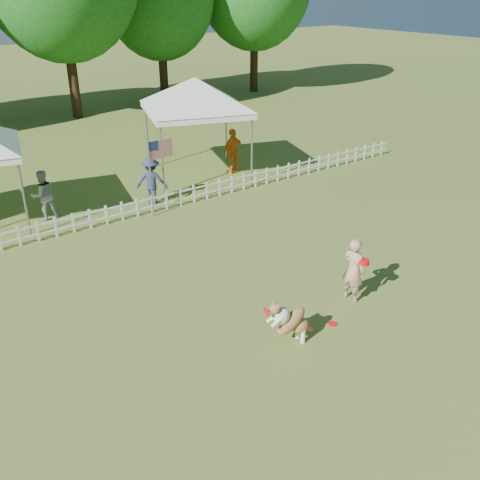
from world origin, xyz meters
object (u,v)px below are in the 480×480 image
Objects in this scene: dog at (292,321)px; canopy_tent_right at (197,130)px; spectator_b at (152,181)px; spectator_a at (43,195)px; handler at (353,270)px; frisbee_on_turf at (332,324)px; flag_pole at (151,180)px; spectator_c at (233,151)px.

canopy_tent_right is at bearing 76.69° from dog.
canopy_tent_right reaches higher than spectator_b.
handler is at bearing 112.79° from spectator_a.
canopy_tent_right is 3.11m from spectator_b.
handler is 9.55m from spectator_a.
dog is 0.69× the size of spectator_a.
handler is 7.89m from spectator_b.
frisbee_on_turf is 7.46m from flag_pole.
frisbee_on_turf is 9.63m from spectator_a.
spectator_b is (0.48, 0.94, -0.41)m from flag_pole.
dog is 0.45× the size of flag_pole.
flag_pole reaches higher than frisbee_on_turf.
handler is 9.45m from canopy_tent_right.
spectator_b is at bearing 89.64° from frisbee_on_turf.
spectator_a is at bearing 109.16° from frisbee_on_turf.
spectator_a is at bearing 110.45° from dog.
dog is 0.63× the size of spectator_c.
handler is 1.43× the size of dog.
frisbee_on_turf is at bearing -87.70° from canopy_tent_right.
frisbee_on_turf is 10.14m from spectator_c.
flag_pole is 1.52× the size of spectator_b.
handler is 7.54× the size of frisbee_on_turf.
spectator_b is (1.19, 8.29, 0.24)m from dog.
handler is 1.00× the size of spectator_a.
spectator_a is at bearing -6.83° from spectator_c.
handler is at bearing -84.87° from flag_pole.
spectator_a is (-2.72, 1.71, -0.42)m from flag_pole.
dog is at bearing -93.79° from canopy_tent_right.
canopy_tent_right is 1.48× the size of flag_pole.
spectator_b is at bearing 89.75° from dog.
dog is 1.26m from frisbee_on_turf.
flag_pole is 1.13m from spectator_b.
frisbee_on_turf is at bearing -93.47° from flag_pole.
canopy_tent_right reaches higher than frisbee_on_turf.
dog is 0.30× the size of canopy_tent_right.
flag_pole is (-1.45, 6.88, 0.42)m from handler.
flag_pole reaches higher than spectator_a.
canopy_tent_right is at bearing 30.97° from flag_pole.
frisbee_on_turf is at bearing 106.03° from spectator_a.
handler is 1.36m from frisbee_on_turf.
spectator_c is at bearing 67.16° from frisbee_on_turf.
spectator_a is 0.99× the size of spectator_b.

